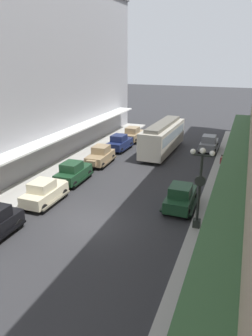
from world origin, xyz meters
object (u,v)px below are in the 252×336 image
(lamp_post_with_clock, at_px, (200,185))
(pedestrian_0, at_px, (235,151))
(pedestrian_3, at_px, (222,164))
(parked_car_2, at_px, (100,155))
(streetcar, at_px, (163,136))
(pedestrian_4, at_px, (225,171))
(parked_car_7, at_px, (133,134))
(parked_car_4, at_px, (181,196))
(pedestrian_2, at_px, (232,214))
(parked_car_5, at_px, (44,192))
(parked_car_0, at_px, (209,143))
(fire_hydrant, at_px, (29,190))
(parked_car_6, at_px, (120,142))
(pedestrian_1, at_px, (237,147))
(parked_car_3, at_px, (73,172))

(lamp_post_with_clock, height_order, pedestrian_0, lamp_post_with_clock)
(pedestrian_3, bearing_deg, parked_car_2, -172.80)
(streetcar, xyz_separation_m, pedestrian_4, (7.15, -6.48, -0.89))
(parked_car_7, xyz_separation_m, streetcar, (4.81, -3.64, 0.96))
(parked_car_4, bearing_deg, pedestrian_3, 75.86)
(parked_car_7, bearing_deg, parked_car_4, -59.87)
(parked_car_4, xyz_separation_m, pedestrian_2, (3.57, -1.57, 0.07))
(parked_car_2, relative_size, pedestrian_0, 2.58)
(parked_car_7, relative_size, pedestrian_0, 2.55)
(pedestrian_3, bearing_deg, streetcar, 146.11)
(parked_car_5, distance_m, pedestrian_4, 14.95)
(parked_car_4, height_order, streetcar, streetcar)
(parked_car_0, relative_size, parked_car_2, 0.99)
(parked_car_2, xyz_separation_m, fire_hydrant, (-1.74, -9.03, -0.38))
(parked_car_5, distance_m, lamp_post_with_clock, 11.18)
(fire_hydrant, distance_m, pedestrian_2, 14.81)
(parked_car_5, bearing_deg, parked_car_0, 62.44)
(lamp_post_with_clock, xyz_separation_m, pedestrian_4, (0.93, 8.65, -1.97))
(parked_car_5, relative_size, parked_car_6, 0.99)
(parked_car_0, xyz_separation_m, pedestrian_0, (2.96, -2.44, 0.07))
(parked_car_2, xyz_separation_m, parked_car_5, (0.02, -9.53, 0.00))
(parked_car_0, relative_size, pedestrian_3, 2.55)
(streetcar, relative_size, lamp_post_with_clock, 1.87)
(parked_car_2, height_order, parked_car_4, same)
(parked_car_7, height_order, lamp_post_with_clock, lamp_post_with_clock)
(parked_car_7, xyz_separation_m, pedestrian_2, (13.06, -17.92, 0.07))
(parked_car_6, height_order, pedestrian_3, parked_car_6)
(parked_car_0, relative_size, fire_hydrant, 5.20)
(parked_car_5, bearing_deg, streetcar, 72.92)
(parked_car_0, bearing_deg, pedestrian_2, -78.20)
(lamp_post_with_clock, height_order, fire_hydrant, lamp_post_with_clock)
(lamp_post_with_clock, xyz_separation_m, pedestrian_2, (2.03, 0.86, -1.97))
(parked_car_2, height_order, fire_hydrant, parked_car_2)
(pedestrian_3, bearing_deg, pedestrian_0, 78.86)
(streetcar, relative_size, pedestrian_1, 5.90)
(parked_car_4, xyz_separation_m, parked_car_7, (-9.49, 16.35, 0.00))
(lamp_post_with_clock, bearing_deg, parked_car_3, 160.09)
(parked_car_0, bearing_deg, pedestrian_0, -39.54)
(pedestrian_0, height_order, pedestrian_1, pedestrian_0)
(parked_car_6, xyz_separation_m, pedestrian_0, (12.53, 0.92, 0.07))
(parked_car_5, relative_size, pedestrian_0, 2.56)
(parked_car_6, distance_m, parked_car_7, 4.35)
(streetcar, height_order, fire_hydrant, streetcar)
(parked_car_2, xyz_separation_m, parked_car_6, (-0.07, 5.27, 0.00))
(parked_car_3, xyz_separation_m, pedestrian_3, (11.65, 6.58, 0.07))
(parked_car_0, xyz_separation_m, parked_car_3, (-9.62, -13.76, 0.00))
(parked_car_3, height_order, fire_hydrant, parked_car_3)
(pedestrian_3, xyz_separation_m, pedestrian_4, (0.41, -1.96, 0.00))
(parked_car_3, bearing_deg, parked_car_7, 89.63)
(parked_car_6, distance_m, pedestrian_0, 12.56)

